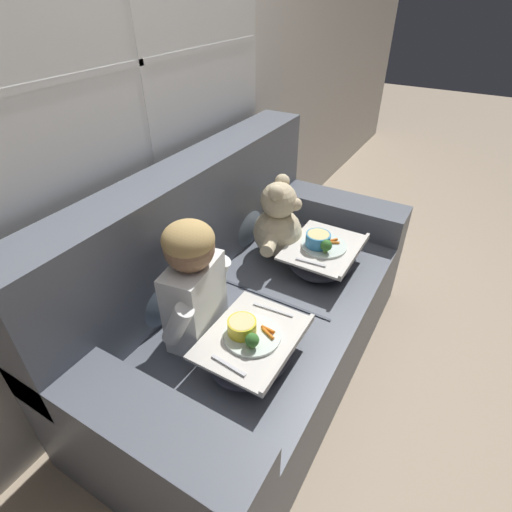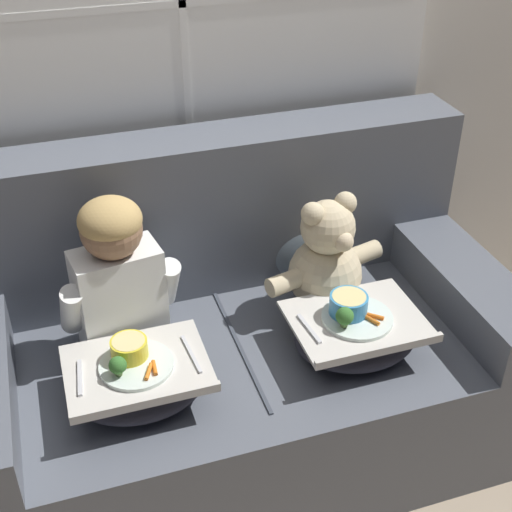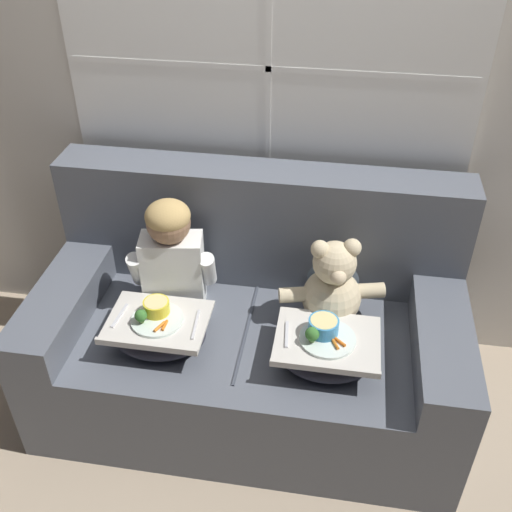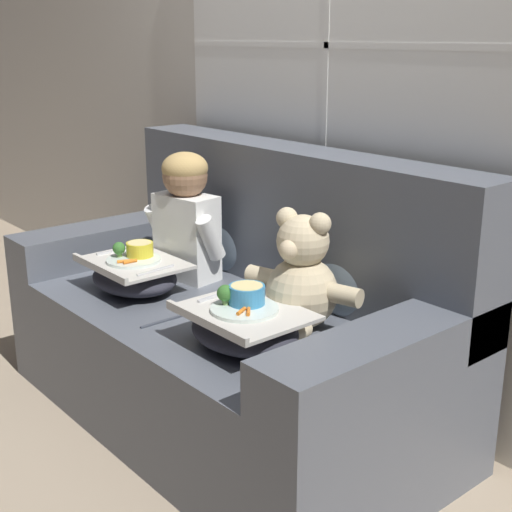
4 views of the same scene
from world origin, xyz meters
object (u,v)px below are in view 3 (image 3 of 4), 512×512
object	(u,v)px
throw_pillow_behind_child	(186,248)
child_figure	(171,251)
throw_pillow_behind_teddy	(335,262)
teddy_bear	(332,289)
lap_tray_teddy	(326,349)
lap_tray_child	(159,330)
couch	(251,331)

from	to	relation	value
throw_pillow_behind_child	child_figure	world-z (taller)	child_figure
throw_pillow_behind_child	throw_pillow_behind_teddy	distance (m)	0.68
teddy_bear	lap_tray_teddy	bearing A→B (deg)	-90.75
child_figure	lap_tray_child	size ratio (longest dim) A/B	1.29
couch	lap_tray_teddy	world-z (taller)	couch
couch	teddy_bear	xyz separation A→B (m)	(0.34, 0.00, 0.29)
teddy_bear	lap_tray_teddy	xyz separation A→B (m)	(-0.00, -0.25, -0.10)
couch	throw_pillow_behind_child	distance (m)	0.49
teddy_bear	lap_tray_child	xyz separation A→B (m)	(-0.68, -0.25, -0.11)
lap_tray_child	lap_tray_teddy	size ratio (longest dim) A/B	1.00
throw_pillow_behind_teddy	teddy_bear	bearing A→B (deg)	-89.62
throw_pillow_behind_teddy	teddy_bear	size ratio (longest dim) A/B	0.76
teddy_bear	lap_tray_child	bearing A→B (deg)	-160.06
throw_pillow_behind_child	child_figure	size ratio (longest dim) A/B	0.66
throw_pillow_behind_child	teddy_bear	size ratio (longest dim) A/B	0.77
throw_pillow_behind_child	lap_tray_teddy	world-z (taller)	throw_pillow_behind_child
couch	teddy_bear	size ratio (longest dim) A/B	4.04
couch	teddy_bear	bearing A→B (deg)	0.64
child_figure	throw_pillow_behind_teddy	bearing A→B (deg)	16.81
throw_pillow_behind_child	lap_tray_child	world-z (taller)	throw_pillow_behind_child
throw_pillow_behind_child	child_figure	bearing A→B (deg)	-89.96
throw_pillow_behind_teddy	lap_tray_child	world-z (taller)	throw_pillow_behind_teddy
throw_pillow_behind_child	throw_pillow_behind_teddy	world-z (taller)	throw_pillow_behind_child
lap_tray_child	lap_tray_teddy	distance (m)	0.68
throw_pillow_behind_child	child_figure	distance (m)	0.24
child_figure	teddy_bear	distance (m)	0.69
lap_tray_child	child_figure	bearing A→B (deg)	89.75
couch	throw_pillow_behind_child	bearing A→B (deg)	147.83
throw_pillow_behind_teddy	lap_tray_child	distance (m)	0.83
throw_pillow_behind_child	couch	bearing A→B (deg)	-32.17
couch	lap_tray_child	world-z (taller)	couch
child_figure	throw_pillow_behind_child	bearing A→B (deg)	90.04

